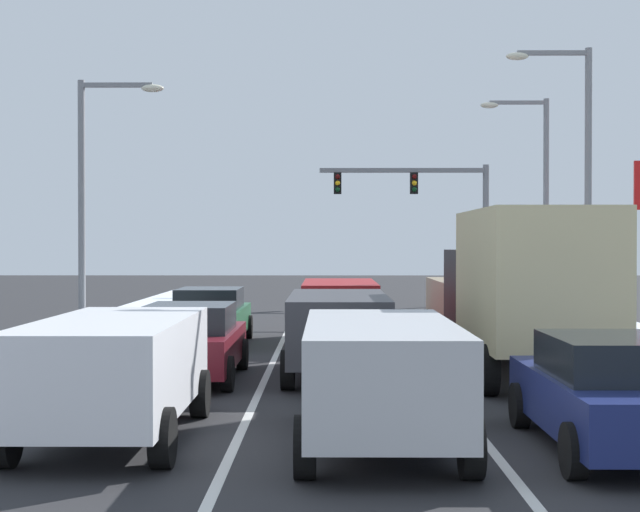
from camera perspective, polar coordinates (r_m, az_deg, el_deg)
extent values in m
plane|color=#28282B|center=(20.53, 1.72, -6.83)|extent=(120.00, 120.00, 0.00)
cube|color=silver|center=(24.33, 5.55, -5.63)|extent=(0.14, 41.08, 0.01)
cube|color=silver|center=(24.27, -2.51, -5.64)|extent=(0.14, 41.08, 0.01)
cube|color=silver|center=(25.33, 17.62, -4.72)|extent=(1.58, 41.08, 0.61)
cube|color=silver|center=(25.07, -14.74, -4.85)|extent=(1.21, 41.08, 0.54)
cube|color=navy|center=(13.27, 16.92, -8.31)|extent=(1.82, 4.50, 0.70)
cube|color=black|center=(13.04, 17.12, -5.79)|extent=(1.64, 2.20, 0.55)
cube|color=red|center=(10.98, 16.72, -9.59)|extent=(0.24, 0.08, 0.14)
cylinder|color=black|center=(14.59, 11.77, -8.66)|extent=(0.22, 0.66, 0.66)
cylinder|color=black|center=(11.62, 14.84, -11.11)|extent=(0.22, 0.66, 0.66)
cube|color=black|center=(22.57, 10.66, -2.18)|extent=(2.35, 2.20, 2.00)
cube|color=#D1C18C|center=(19.02, 12.59, -1.23)|extent=(2.35, 5.00, 2.60)
cylinder|color=black|center=(22.77, 7.72, -4.92)|extent=(0.28, 0.92, 0.92)
cylinder|color=black|center=(23.17, 13.27, -4.84)|extent=(0.28, 0.92, 0.92)
cylinder|color=black|center=(17.47, 9.98, -6.66)|extent=(0.28, 0.92, 0.92)
cylinder|color=black|center=(17.97, 17.12, -6.48)|extent=(0.28, 0.92, 0.92)
cube|color=#937F60|center=(27.42, 8.86, -2.73)|extent=(1.95, 4.90, 1.25)
cube|color=black|center=(25.02, 9.67, -2.44)|extent=(1.56, 0.06, 0.55)
cube|color=red|center=(24.94, 7.89, -3.31)|extent=(0.20, 0.08, 0.28)
cube|color=red|center=(25.19, 11.42, -3.27)|extent=(0.20, 0.08, 0.28)
cylinder|color=black|center=(29.03, 6.49, -3.87)|extent=(0.25, 0.74, 0.74)
cylinder|color=black|center=(29.29, 10.22, -3.83)|extent=(0.25, 0.74, 0.74)
cylinder|color=black|center=(25.66, 7.30, -4.48)|extent=(0.25, 0.74, 0.74)
cylinder|color=black|center=(25.96, 11.50, -4.43)|extent=(0.25, 0.74, 0.74)
cube|color=#B7BABF|center=(12.84, 3.58, -6.72)|extent=(1.95, 4.90, 1.25)
cube|color=black|center=(10.42, 4.31, -6.95)|extent=(1.56, 0.06, 0.55)
cube|color=red|center=(10.46, -0.01, -8.99)|extent=(0.20, 0.08, 0.28)
cube|color=red|center=(10.56, 8.58, -8.90)|extent=(0.20, 0.08, 0.28)
cylinder|color=black|center=(14.60, -0.58, -8.48)|extent=(0.25, 0.74, 0.74)
cylinder|color=black|center=(14.69, 6.97, -8.43)|extent=(0.25, 0.74, 0.74)
cylinder|color=black|center=(11.26, -0.89, -11.27)|extent=(0.25, 0.74, 0.74)
cylinder|color=black|center=(11.38, 8.96, -11.15)|extent=(0.25, 0.74, 0.74)
cube|color=#38383D|center=(19.50, 1.09, -4.15)|extent=(1.95, 4.90, 1.25)
cube|color=black|center=(17.07, 1.18, -3.92)|extent=(1.56, 0.06, 0.55)
cube|color=red|center=(17.12, -1.44, -5.17)|extent=(0.20, 0.08, 0.28)
cube|color=red|center=(17.14, 3.80, -5.16)|extent=(0.20, 0.08, 0.28)
cylinder|color=black|center=(21.27, -1.55, -5.56)|extent=(0.25, 0.74, 0.74)
cylinder|color=black|center=(21.29, 3.62, -5.56)|extent=(0.25, 0.74, 0.74)
cylinder|color=black|center=(17.89, -1.93, -6.77)|extent=(0.25, 0.74, 0.74)
cylinder|color=black|center=(17.92, 4.23, -6.76)|extent=(0.25, 0.74, 0.74)
cube|color=maroon|center=(26.04, 1.16, -2.91)|extent=(1.95, 4.90, 1.25)
cube|color=black|center=(23.62, 1.24, -2.62)|extent=(1.56, 0.06, 0.55)
cube|color=red|center=(23.65, -0.65, -3.52)|extent=(0.20, 0.08, 0.28)
cube|color=red|center=(23.68, 3.13, -3.52)|extent=(0.20, 0.08, 0.28)
cylinder|color=black|center=(27.79, -0.86, -4.07)|extent=(0.25, 0.74, 0.74)
cylinder|color=black|center=(27.81, 3.09, -4.07)|extent=(0.25, 0.74, 0.74)
cylinder|color=black|center=(24.40, -1.04, -4.74)|extent=(0.25, 0.74, 0.74)
cylinder|color=black|center=(24.43, 3.46, -4.74)|extent=(0.25, 0.74, 0.74)
cube|color=silver|center=(13.65, -12.08, -6.29)|extent=(1.95, 4.90, 1.25)
cube|color=black|center=(11.29, -14.75, -6.37)|extent=(1.56, 0.06, 0.55)
cube|color=red|center=(11.18, -10.83, -8.37)|extent=(0.20, 0.08, 0.28)
cylinder|color=black|center=(15.60, -14.17, -7.91)|extent=(0.25, 0.74, 0.74)
cylinder|color=black|center=(15.24, -7.13, -8.10)|extent=(0.25, 0.74, 0.74)
cylinder|color=black|center=(12.39, -18.20, -10.19)|extent=(0.25, 0.74, 0.74)
cylinder|color=black|center=(11.93, -9.32, -10.59)|extent=(0.25, 0.74, 0.74)
cube|color=maroon|center=(19.32, -7.68, -5.43)|extent=(1.82, 4.50, 0.70)
cube|color=black|center=(19.12, -7.75, -3.68)|extent=(1.64, 2.20, 0.55)
cube|color=red|center=(17.27, -11.00, -5.78)|extent=(0.24, 0.08, 0.14)
cube|color=red|center=(17.05, -6.42, -5.86)|extent=(0.24, 0.08, 0.14)
cylinder|color=black|center=(21.02, -9.49, -5.76)|extent=(0.22, 0.66, 0.66)
cylinder|color=black|center=(20.78, -4.63, -5.82)|extent=(0.22, 0.66, 0.66)
cylinder|color=black|center=(17.99, -11.21, -6.87)|extent=(0.22, 0.66, 0.66)
cylinder|color=black|center=(17.72, -5.52, -6.97)|extent=(0.22, 0.66, 0.66)
cube|color=#1E5633|center=(26.00, -6.52, -3.83)|extent=(1.82, 4.50, 0.70)
cube|color=black|center=(25.81, -6.56, -2.52)|extent=(1.64, 2.20, 0.55)
cube|color=red|center=(23.92, -8.81, -3.95)|extent=(0.24, 0.08, 0.14)
cube|color=red|center=(23.74, -5.50, -3.98)|extent=(0.24, 0.08, 0.14)
cylinder|color=black|center=(27.68, -7.96, -4.18)|extent=(0.22, 0.66, 0.66)
cylinder|color=black|center=(27.48, -4.28, -4.21)|extent=(0.22, 0.66, 0.66)
cylinder|color=black|center=(24.63, -9.02, -4.80)|extent=(0.22, 0.66, 0.66)
cylinder|color=black|center=(24.40, -4.88, -4.84)|extent=(0.22, 0.66, 0.66)
cylinder|color=slate|center=(43.34, 9.81, 1.27)|extent=(0.28, 0.28, 6.20)
cube|color=slate|center=(43.01, 4.93, 5.09)|extent=(7.40, 0.20, 0.20)
cube|color=black|center=(43.01, 5.60, 4.32)|extent=(0.34, 0.34, 0.95)
sphere|color=#4C0A0A|center=(42.84, 5.62, 4.71)|extent=(0.22, 0.22, 0.22)
sphere|color=#F2AD14|center=(42.82, 5.62, 4.33)|extent=(0.22, 0.22, 0.22)
sphere|color=#0C3819|center=(42.81, 5.62, 3.95)|extent=(0.22, 0.22, 0.22)
cube|color=black|center=(42.84, 1.05, 4.33)|extent=(0.34, 0.34, 0.95)
sphere|color=#4C0A0A|center=(42.67, 1.05, 4.73)|extent=(0.22, 0.22, 0.22)
sphere|color=#F2AD14|center=(42.65, 1.05, 4.35)|extent=(0.22, 0.22, 0.22)
sphere|color=#0C3819|center=(42.64, 1.05, 3.97)|extent=(0.22, 0.22, 0.22)
cylinder|color=gray|center=(30.80, 15.62, 3.81)|extent=(0.22, 0.22, 8.72)
cube|color=gray|center=(31.04, 13.65, 11.63)|extent=(2.20, 0.14, 0.14)
ellipsoid|color=#EAE5C6|center=(30.80, 11.62, 11.53)|extent=(0.70, 0.36, 0.24)
cylinder|color=gray|center=(38.13, 13.27, 2.90)|extent=(0.22, 0.22, 8.29)
cube|color=gray|center=(38.26, 11.66, 8.91)|extent=(2.20, 0.14, 0.14)
ellipsoid|color=#EAE5C6|center=(38.05, 10.01, 8.80)|extent=(0.70, 0.36, 0.24)
cylinder|color=gray|center=(30.57, -13.96, 2.91)|extent=(0.22, 0.22, 7.74)
cube|color=gray|center=(30.69, -11.96, 9.89)|extent=(2.20, 0.14, 0.14)
ellipsoid|color=#EAE5C6|center=(30.46, -9.91, 9.78)|extent=(0.70, 0.36, 0.24)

